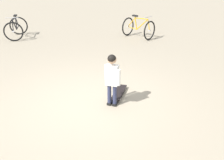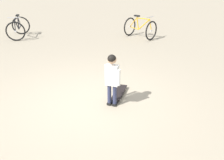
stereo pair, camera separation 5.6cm
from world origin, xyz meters
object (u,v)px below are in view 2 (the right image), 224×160
(child_person, at_px, (112,75))
(bicycle_near, at_px, (18,28))
(skateboard, at_px, (119,92))
(bicycle_mid, at_px, (140,28))

(child_person, bearing_deg, bicycle_near, 178.26)
(skateboard, xyz_separation_m, bicycle_near, (-6.10, -0.19, 0.32))
(child_person, distance_m, skateboard, 0.76)
(skateboard, bearing_deg, bicycle_near, -178.19)
(bicycle_near, bearing_deg, bicycle_mid, 53.09)
(child_person, bearing_deg, skateboard, 124.07)
(child_person, relative_size, bicycle_near, 0.83)
(child_person, xyz_separation_m, skateboard, (-0.26, 0.39, -0.60))
(child_person, relative_size, skateboard, 1.53)
(child_person, bearing_deg, bicycle_mid, 131.89)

